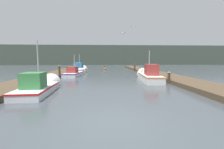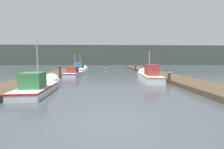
% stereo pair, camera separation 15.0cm
% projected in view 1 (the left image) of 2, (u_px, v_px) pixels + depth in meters
% --- Properties ---
extents(ground_plane, '(200.00, 200.00, 0.00)m').
position_uv_depth(ground_plane, '(114.00, 123.00, 5.08)').
color(ground_plane, '#3D4449').
extents(dock_left, '(2.97, 40.00, 0.35)m').
position_uv_depth(dock_left, '(56.00, 74.00, 20.59)').
color(dock_left, '#4C3D2B').
rests_on(dock_left, ground_plane).
extents(dock_right, '(2.97, 40.00, 0.35)m').
position_uv_depth(dock_right, '(155.00, 73.00, 21.33)').
color(dock_right, '#4C3D2B').
rests_on(dock_right, ground_plane).
extents(distant_shore_ridge, '(120.00, 16.00, 7.63)m').
position_uv_depth(distant_shore_ridge, '(105.00, 56.00, 65.34)').
color(distant_shore_ridge, '#424C42').
rests_on(distant_shore_ridge, ground_plane).
extents(fishing_boat_0, '(1.87, 5.20, 3.87)m').
position_uv_depth(fishing_boat_0, '(41.00, 86.00, 10.06)').
color(fishing_boat_0, silver).
rests_on(fishing_boat_0, ground_plane).
extents(fishing_boat_1, '(2.02, 6.31, 3.43)m').
position_uv_depth(fishing_boat_1, '(148.00, 75.00, 15.50)').
color(fishing_boat_1, silver).
rests_on(fishing_boat_1, ground_plane).
extents(fishing_boat_2, '(2.14, 5.66, 3.31)m').
position_uv_depth(fishing_boat_2, '(76.00, 73.00, 20.03)').
color(fishing_boat_2, silver).
rests_on(fishing_boat_2, ground_plane).
extents(fishing_boat_3, '(2.01, 4.68, 3.41)m').
position_uv_depth(fishing_boat_3, '(80.00, 70.00, 23.99)').
color(fishing_boat_3, silver).
rests_on(fishing_boat_3, ground_plane).
extents(mooring_piling_0, '(0.31, 0.31, 1.27)m').
position_uv_depth(mooring_piling_0, '(135.00, 68.00, 27.73)').
color(mooring_piling_0, '#473523').
rests_on(mooring_piling_0, ground_plane).
extents(mooring_piling_1, '(0.27, 0.27, 1.03)m').
position_uv_depth(mooring_piling_1, '(169.00, 78.00, 13.31)').
color(mooring_piling_1, '#473523').
rests_on(mooring_piling_1, ground_plane).
extents(mooring_piling_2, '(0.28, 0.28, 1.40)m').
position_uv_depth(mooring_piling_2, '(59.00, 72.00, 17.65)').
color(mooring_piling_2, '#473523').
rests_on(mooring_piling_2, ground_plane).
extents(mooring_piling_3, '(0.29, 0.29, 1.43)m').
position_uv_depth(mooring_piling_3, '(77.00, 67.00, 28.59)').
color(mooring_piling_3, '#473523').
rests_on(mooring_piling_3, ground_plane).
extents(channel_buoy, '(0.50, 0.50, 1.00)m').
position_uv_depth(channel_buoy, '(105.00, 69.00, 31.45)').
color(channel_buoy, '#BF6513').
rests_on(channel_buoy, ground_plane).
extents(seagull_lead, '(0.56, 0.31, 0.12)m').
position_uv_depth(seagull_lead, '(133.00, 27.00, 16.38)').
color(seagull_lead, white).
extents(seagull_1, '(0.51, 0.43, 0.12)m').
position_uv_depth(seagull_1, '(123.00, 33.00, 13.59)').
color(seagull_1, white).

